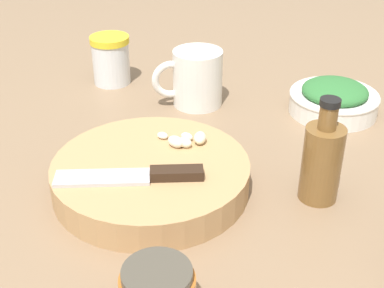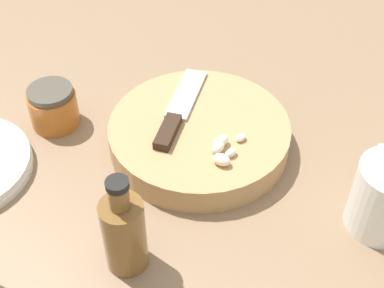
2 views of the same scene
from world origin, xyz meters
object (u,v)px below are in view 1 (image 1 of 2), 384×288
object	(u,v)px
cutting_board	(151,176)
chef_knife	(139,176)
garlic_cloves	(185,139)
herb_bowl	(334,99)
oil_bottle	(322,160)
spice_jar	(111,60)
coffee_mug	(196,78)

from	to	relation	value
cutting_board	chef_knife	world-z (taller)	chef_knife
garlic_cloves	herb_bowl	world-z (taller)	same
oil_bottle	spice_jar	bearing A→B (deg)	-137.87
herb_bowl	chef_knife	bearing A→B (deg)	-47.44
cutting_board	herb_bowl	world-z (taller)	herb_bowl
garlic_cloves	oil_bottle	xyz separation A→B (m)	(0.06, 0.18, 0.01)
cutting_board	coffee_mug	bearing A→B (deg)	168.72
chef_knife	herb_bowl	xyz separation A→B (m)	(-0.27, 0.30, -0.02)
garlic_cloves	chef_knife	bearing A→B (deg)	-31.81
spice_jar	coffee_mug	xyz separation A→B (m)	(0.09, 0.16, 0.00)
herb_bowl	oil_bottle	size ratio (longest dim) A/B	1.06
coffee_mug	oil_bottle	size ratio (longest dim) A/B	0.86
herb_bowl	spice_jar	size ratio (longest dim) A/B	1.65
cutting_board	garlic_cloves	distance (m)	0.07
oil_bottle	coffee_mug	bearing A→B (deg)	-148.69
herb_bowl	coffee_mug	distance (m)	0.24
herb_bowl	oil_bottle	xyz separation A→B (m)	(0.25, -0.07, 0.03)
spice_jar	herb_bowl	bearing A→B (deg)	73.76
chef_knife	coffee_mug	size ratio (longest dim) A/B	1.53
coffee_mug	oil_bottle	world-z (taller)	oil_bottle
coffee_mug	cutting_board	bearing A→B (deg)	-11.28
cutting_board	oil_bottle	size ratio (longest dim) A/B	1.84
chef_knife	oil_bottle	xyz separation A→B (m)	(-0.03, 0.23, 0.01)
garlic_cloves	cutting_board	bearing A→B (deg)	-40.73
cutting_board	spice_jar	world-z (taller)	spice_jar
cutting_board	chef_knife	bearing A→B (deg)	-16.32
chef_knife	coffee_mug	bearing A→B (deg)	-16.38
garlic_cloves	coffee_mug	bearing A→B (deg)	177.67
herb_bowl	coffee_mug	world-z (taller)	coffee_mug
chef_knife	garlic_cloves	size ratio (longest dim) A/B	2.58
coffee_mug	chef_knife	bearing A→B (deg)	-11.92
cutting_board	spice_jar	distance (m)	0.37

